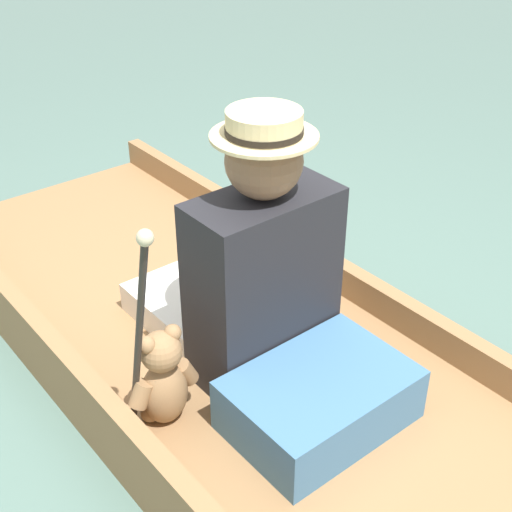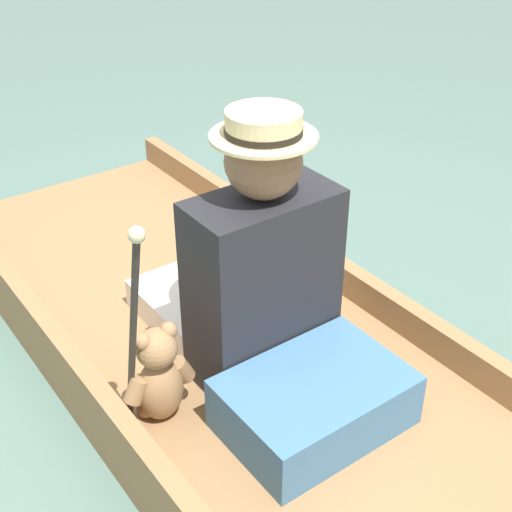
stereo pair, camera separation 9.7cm
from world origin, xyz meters
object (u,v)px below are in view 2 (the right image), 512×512
at_px(teddy_bear, 159,376).
at_px(wine_glass, 282,258).
at_px(seated_person, 250,272).
at_px(walking_cane, 134,316).

bearing_deg(teddy_bear, wine_glass, 27.90).
distance_m(seated_person, walking_cane, 0.50).
bearing_deg(walking_cane, seated_person, 15.25).
xyz_separation_m(wine_glass, walking_cane, (-0.87, -0.47, 0.37)).
distance_m(teddy_bear, wine_glass, 0.90).
height_order(teddy_bear, wine_glass, teddy_bear).
xyz_separation_m(seated_person, wine_glass, (0.40, 0.34, -0.27)).
xyz_separation_m(seated_person, walking_cane, (-0.47, -0.13, 0.11)).
xyz_separation_m(teddy_bear, wine_glass, (0.79, 0.42, -0.09)).
relative_size(seated_person, walking_cane, 1.19).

